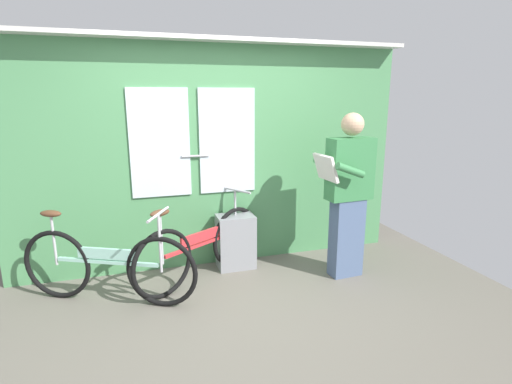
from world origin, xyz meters
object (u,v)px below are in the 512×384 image
bicycle_near_door (107,265)px  trash_bin_by_wall (236,241)px  passenger_reading_newspaper (348,193)px  bicycle_leaning_behind (202,247)px

bicycle_near_door → trash_bin_by_wall: bearing=43.7°
bicycle_near_door → passenger_reading_newspaper: bearing=23.2°
bicycle_near_door → trash_bin_by_wall: bicycle_near_door is taller
bicycle_leaning_behind → trash_bin_by_wall: (0.41, 0.22, -0.06)m
passenger_reading_newspaper → trash_bin_by_wall: 1.31m
trash_bin_by_wall → passenger_reading_newspaper: bearing=-27.1°
bicycle_near_door → bicycle_leaning_behind: (0.89, 0.19, 0.00)m
bicycle_near_door → trash_bin_by_wall: size_ratio=2.58×
bicycle_leaning_behind → passenger_reading_newspaper: bearing=-43.7°
bicycle_leaning_behind → passenger_reading_newspaper: (1.45, -0.31, 0.53)m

